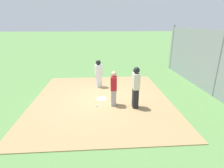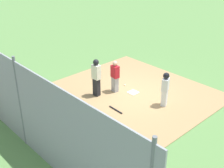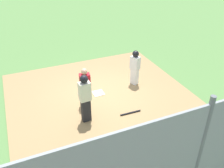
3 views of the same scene
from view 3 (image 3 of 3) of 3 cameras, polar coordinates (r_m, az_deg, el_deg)
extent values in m
plane|color=#5B8947|center=(10.12, -3.21, -2.32)|extent=(140.00, 140.00, 0.00)
cube|color=#A88456|center=(10.11, -3.21, -2.25)|extent=(7.20, 6.40, 0.03)
cube|color=white|center=(10.10, -3.21, -2.13)|extent=(0.44, 0.44, 0.02)
cube|color=#9E9EA3|center=(9.30, -6.12, -2.86)|extent=(0.32, 0.25, 0.74)
cube|color=#B21923|center=(8.95, -6.36, 0.65)|extent=(0.41, 0.30, 0.58)
sphere|color=tan|center=(8.75, -6.51, 2.94)|extent=(0.23, 0.23, 0.23)
cube|color=black|center=(8.49, -6.10, -6.09)|extent=(0.31, 0.24, 0.85)
cube|color=beige|center=(8.06, -6.40, -1.76)|extent=(0.39, 0.28, 0.67)
sphere|color=black|center=(7.81, -6.60, 1.14)|extent=(0.27, 0.27, 0.27)
cube|color=silver|center=(10.63, 5.27, 1.81)|extent=(0.32, 0.36, 0.72)
cube|color=silver|center=(10.33, 5.44, 4.92)|extent=(0.39, 0.45, 0.57)
sphere|color=tan|center=(10.17, 5.55, 6.93)|extent=(0.22, 0.22, 0.22)
sphere|color=black|center=(10.16, 5.56, 7.03)|extent=(0.27, 0.27, 0.27)
cylinder|color=black|center=(9.00, 4.34, -6.73)|extent=(0.80, 0.09, 0.06)
sphere|color=white|center=(10.08, -7.84, -2.30)|extent=(0.07, 0.07, 0.07)
cylinder|color=slate|center=(5.35, 18.97, -17.76)|extent=(0.10, 0.10, 3.35)
camera|label=1|loc=(9.71, -54.21, 6.05)|focal=28.52mm
camera|label=2|loc=(11.45, 78.71, 13.47)|focal=47.97mm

